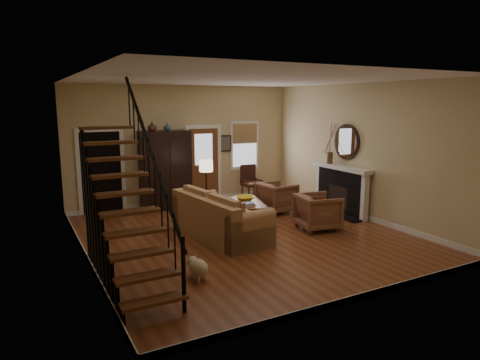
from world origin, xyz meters
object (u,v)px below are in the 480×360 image
armchair_right (277,197)px  floor_lamp (206,189)px  sofa (221,216)px  armoire (165,170)px  coffee_table (246,212)px  side_chair (252,183)px  armchair_left (318,212)px

armchair_right → floor_lamp: size_ratio=0.59×
sofa → floor_lamp: (0.35, 1.54, 0.27)m
armoire → floor_lamp: size_ratio=1.45×
armoire → coffee_table: size_ratio=1.61×
sofa → floor_lamp: bearing=70.3°
floor_lamp → armoire: bearing=111.0°
coffee_table → side_chair: bearing=57.2°
sofa → side_chair: (2.35, 2.79, 0.06)m
coffee_table → floor_lamp: floor_lamp is taller
coffee_table → side_chair: (1.32, 2.05, 0.26)m
armchair_right → side_chair: bearing=-9.9°
side_chair → armchair_right: bearing=-94.6°
coffee_table → armchair_left: (1.17, -1.23, 0.15)m
coffee_table → armchair_left: bearing=-46.4°
sofa → coffee_table: bearing=28.9°
coffee_table → side_chair: size_ratio=1.28×
coffee_table → armchair_left: size_ratio=1.47×
sofa → side_chair: side_chair is taller
armchair_right → armoire: bearing=48.7°
armoire → floor_lamp: armoire is taller
armoire → side_chair: (2.55, -0.20, -0.54)m
sofa → floor_lamp: floor_lamp is taller
armoire → side_chair: size_ratio=2.06×
armoire → armchair_right: bearing=-36.0°
armoire → floor_lamp: bearing=-69.0°
armoire → armchair_left: bearing=-55.4°
sofa → armchair_right: (2.22, 1.23, -0.06)m
sofa → side_chair: size_ratio=2.38×
side_chair → sofa: bearing=-130.1°
armchair_right → floor_lamp: 1.92m
sofa → armchair_right: sofa is taller
coffee_table → armchair_right: (1.20, 0.49, 0.14)m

